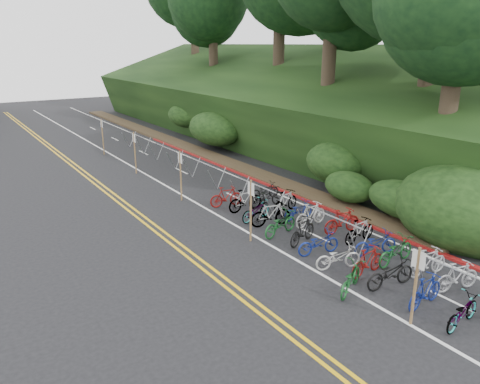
# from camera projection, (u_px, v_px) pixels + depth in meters

# --- Properties ---
(ground) EXTENTS (120.00, 120.00, 0.00)m
(ground) POSITION_uv_depth(u_px,v_px,m) (328.00, 301.00, 14.10)
(ground) COLOR black
(ground) RESTS_ON ground
(road_markings) EXTENTS (7.47, 80.00, 0.01)m
(road_markings) POSITION_uv_depth(u_px,v_px,m) (191.00, 205.00, 22.46)
(road_markings) COLOR gold
(road_markings) RESTS_ON ground
(red_curb) EXTENTS (0.25, 28.00, 0.10)m
(red_curb) POSITION_uv_depth(u_px,v_px,m) (254.00, 179.00, 26.62)
(red_curb) COLOR maroon
(red_curb) RESTS_ON ground
(embankment) EXTENTS (14.30, 48.14, 9.11)m
(embankment) POSITION_uv_depth(u_px,v_px,m) (280.00, 111.00, 35.26)
(embankment) COLOR black
(embankment) RESTS_ON ground
(bike_rack_front) EXTENTS (1.19, 2.69, 1.26)m
(bike_rack_front) POSITION_uv_depth(u_px,v_px,m) (468.00, 287.00, 13.11)
(bike_rack_front) COLOR gray
(bike_rack_front) RESTS_ON ground
(bike_racks_rest) EXTENTS (1.14, 23.00, 1.17)m
(bike_racks_rest) POSITION_uv_depth(u_px,v_px,m) (204.00, 168.00, 25.75)
(bike_racks_rest) COLOR gray
(bike_racks_rest) RESTS_ON ground
(signpost_near) EXTENTS (0.08, 0.40, 2.31)m
(signpost_near) POSITION_uv_depth(u_px,v_px,m) (416.00, 281.00, 12.55)
(signpost_near) COLOR brown
(signpost_near) RESTS_ON ground
(signposts_rest) EXTENTS (0.08, 18.40, 2.50)m
(signposts_rest) POSITION_uv_depth(u_px,v_px,m) (155.00, 160.00, 25.11)
(signposts_rest) COLOR brown
(signposts_rest) RESTS_ON ground
(bike_front) EXTENTS (1.33, 1.85, 0.92)m
(bike_front) POSITION_uv_depth(u_px,v_px,m) (350.00, 278.00, 14.50)
(bike_front) COLOR #144C1E
(bike_front) RESTS_ON ground
(bike_valet) EXTENTS (3.29, 13.67, 1.10)m
(bike_valet) POSITION_uv_depth(u_px,v_px,m) (328.00, 232.00, 18.02)
(bike_valet) COLOR slate
(bike_valet) RESTS_ON ground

